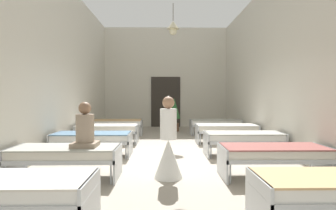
{
  "coord_description": "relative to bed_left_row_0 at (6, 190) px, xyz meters",
  "views": [
    {
      "loc": [
        -0.13,
        -6.91,
        1.48
      ],
      "look_at": [
        0.0,
        0.35,
        1.25
      ],
      "focal_mm": 29.99,
      "sensor_mm": 36.0,
      "label": 1
    }
  ],
  "objects": [
    {
      "name": "ground_plane",
      "position": [
        1.87,
        3.8,
        -0.49
      ],
      "size": [
        6.44,
        13.82,
        0.1
      ],
      "primitive_type": "cube",
      "color": "#9E9384"
    },
    {
      "name": "patient_seated_primary",
      "position": [
        0.35,
        1.89,
        0.43
      ],
      "size": [
        0.44,
        0.44,
        0.8
      ],
      "color": "gray",
      "rests_on": "bed_left_row_1"
    },
    {
      "name": "bed_right_row_4",
      "position": [
        3.74,
        7.6,
        0.0
      ],
      "size": [
        1.9,
        0.84,
        0.57
      ],
      "color": "#B7BCC1",
      "rests_on": "ground"
    },
    {
      "name": "nurse_near_aisle",
      "position": [
        1.84,
        1.91,
        0.09
      ],
      "size": [
        0.52,
        0.52,
        1.49
      ],
      "rotation": [
        0.0,
        0.0,
        3.28
      ],
      "color": "white",
      "rests_on": "ground"
    },
    {
      "name": "bed_right_row_2",
      "position": [
        3.74,
        3.8,
        0.0
      ],
      "size": [
        1.9,
        0.84,
        0.57
      ],
      "color": "#B7BCC1",
      "rests_on": "ground"
    },
    {
      "name": "bed_left_row_2",
      "position": [
        0.0,
        3.8,
        0.0
      ],
      "size": [
        1.9,
        0.84,
        0.57
      ],
      "color": "#B7BCC1",
      "rests_on": "ground"
    },
    {
      "name": "bed_left_row_1",
      "position": [
        0.0,
        1.9,
        0.0
      ],
      "size": [
        1.9,
        0.84,
        0.57
      ],
      "color": "#B7BCC1",
      "rests_on": "ground"
    },
    {
      "name": "bed_left_row_0",
      "position": [
        0.0,
        0.0,
        0.0
      ],
      "size": [
        1.9,
        0.84,
        0.57
      ],
      "color": "#B7BCC1",
      "rests_on": "ground"
    },
    {
      "name": "bed_right_row_3",
      "position": [
        3.74,
        5.7,
        0.0
      ],
      "size": [
        1.9,
        0.84,
        0.57
      ],
      "color": "#B7BCC1",
      "rests_on": "ground"
    },
    {
      "name": "bed_right_row_1",
      "position": [
        3.74,
        1.9,
        0.0
      ],
      "size": [
        1.9,
        0.84,
        0.57
      ],
      "color": "#B7BCC1",
      "rests_on": "ground"
    },
    {
      "name": "bed_left_row_4",
      "position": [
        0.0,
        7.6,
        0.0
      ],
      "size": [
        1.9,
        0.84,
        0.57
      ],
      "color": "#B7BCC1",
      "rests_on": "ground"
    },
    {
      "name": "bed_left_row_3",
      "position": [
        0.0,
        5.7,
        0.0
      ],
      "size": [
        1.9,
        0.84,
        0.57
      ],
      "color": "#B7BCC1",
      "rests_on": "ground"
    },
    {
      "name": "potted_plant",
      "position": [
        2.22,
        8.64,
        0.37
      ],
      "size": [
        0.52,
        0.52,
        1.39
      ],
      "color": "brown",
      "rests_on": "ground"
    },
    {
      "name": "room_shell",
      "position": [
        1.87,
        5.11,
        1.95
      ],
      "size": [
        6.24,
        13.42,
        4.76
      ],
      "color": "beige",
      "rests_on": "ground"
    }
  ]
}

